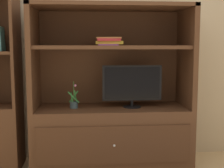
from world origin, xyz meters
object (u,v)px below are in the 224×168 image
object	(u,v)px
media_console	(112,118)
bookshelf_tall	(1,109)
magazine_stack	(109,41)
tv_monitor	(132,85)
potted_plant	(74,104)

from	to	relation	value
media_console	bookshelf_tall	size ratio (longest dim) A/B	0.90
media_console	bookshelf_tall	bearing A→B (deg)	179.92
bookshelf_tall	magazine_stack	bearing A→B (deg)	-0.32
media_console	tv_monitor	size ratio (longest dim) A/B	2.71
tv_monitor	potted_plant	xyz separation A→B (m)	(-0.60, 0.01, -0.19)
potted_plant	magazine_stack	xyz separation A→B (m)	(0.36, 0.02, 0.64)
media_console	magazine_stack	xyz separation A→B (m)	(-0.03, -0.00, 0.80)
media_console	tv_monitor	distance (m)	0.41
bookshelf_tall	tv_monitor	bearing A→B (deg)	-1.57
potted_plant	magazine_stack	bearing A→B (deg)	3.88
tv_monitor	bookshelf_tall	size ratio (longest dim) A/B	0.33
magazine_stack	potted_plant	bearing A→B (deg)	-176.12
potted_plant	media_console	bearing A→B (deg)	4.26
media_console	bookshelf_tall	distance (m)	1.14
media_console	potted_plant	world-z (taller)	media_console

